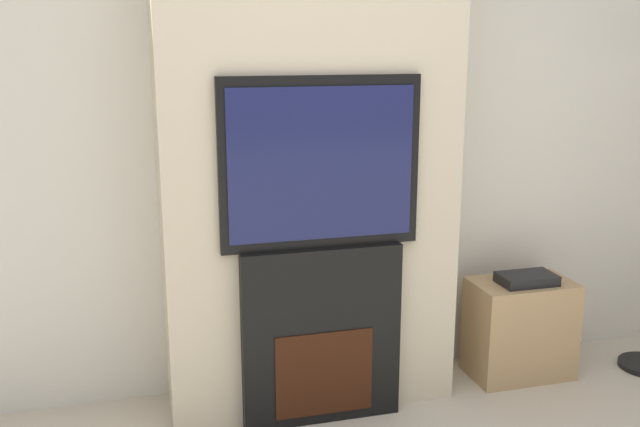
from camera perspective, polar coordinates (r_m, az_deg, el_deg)
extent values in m
cube|color=silver|center=(3.32, -1.91, 8.58)|extent=(6.00, 0.06, 2.70)
cube|color=beige|center=(3.11, -0.95, 8.23)|extent=(1.30, 0.39, 2.70)
cube|color=black|center=(3.16, 0.00, -9.56)|extent=(0.70, 0.14, 0.79)
cube|color=#33160A|center=(3.17, 0.36, -12.71)|extent=(0.43, 0.01, 0.38)
cube|color=black|center=(2.95, 0.00, 4.06)|extent=(0.85, 0.06, 0.72)
cube|color=#191E4C|center=(2.92, 0.17, 3.96)|extent=(0.78, 0.01, 0.63)
cube|color=tan|center=(3.74, 15.69, -8.84)|extent=(0.50, 0.30, 0.49)
cube|color=black|center=(3.62, 16.21, -5.04)|extent=(0.27, 0.17, 0.05)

